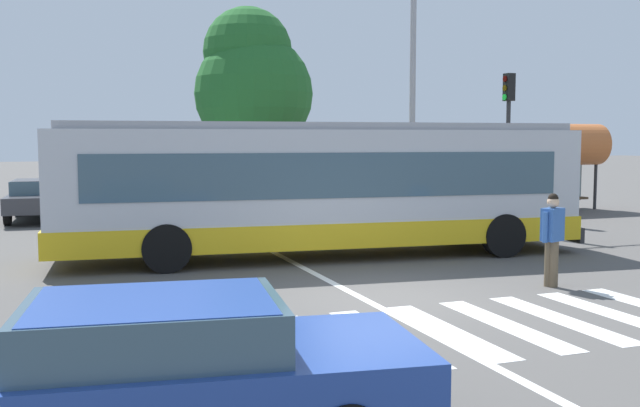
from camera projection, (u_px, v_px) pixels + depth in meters
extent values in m
plane|color=#514F4C|center=(383.00, 298.00, 12.30)|extent=(160.00, 160.00, 0.00)
cylinder|color=black|center=(458.00, 224.00, 18.77)|extent=(1.02, 0.39, 1.00)
cylinder|color=black|center=(503.00, 235.00, 16.51)|extent=(1.02, 0.39, 1.00)
cylinder|color=black|center=(161.00, 233.00, 16.84)|extent=(1.02, 0.39, 1.00)
cylinder|color=black|center=(167.00, 248.00, 14.58)|extent=(1.02, 0.39, 1.00)
cube|color=silver|center=(321.00, 186.00, 16.51)|extent=(12.00, 3.64, 2.55)
cube|color=gold|center=(321.00, 229.00, 16.60)|extent=(12.12, 3.68, 0.55)
cube|color=#3D5666|center=(321.00, 173.00, 16.48)|extent=(10.59, 3.56, 0.96)
cube|color=#3D5666|center=(549.00, 174.00, 18.00)|extent=(0.25, 2.24, 1.63)
cube|color=black|center=(550.00, 138.00, 17.92)|extent=(0.24, 1.94, 0.28)
cube|color=#99999E|center=(321.00, 127.00, 16.39)|extent=(11.51, 3.40, 0.16)
cube|color=#28282B|center=(552.00, 229.00, 18.16)|extent=(0.36, 2.55, 0.36)
cylinder|color=brown|center=(549.00, 263.00, 13.24)|extent=(0.16, 0.16, 0.85)
cylinder|color=brown|center=(554.00, 264.00, 13.16)|extent=(0.16, 0.16, 0.85)
cube|color=#2D569E|center=(552.00, 225.00, 13.13)|extent=(0.47, 0.38, 0.60)
cylinder|color=#2D569E|center=(545.00, 227.00, 12.98)|extent=(0.10, 0.10, 0.55)
cylinder|color=#2D569E|center=(560.00, 225.00, 13.29)|extent=(0.10, 0.10, 0.55)
sphere|color=tan|center=(553.00, 202.00, 13.10)|extent=(0.22, 0.22, 0.22)
sphere|color=black|center=(553.00, 198.00, 13.09)|extent=(0.19, 0.19, 0.19)
cylinder|color=black|center=(305.00, 373.00, 7.38)|extent=(0.66, 0.28, 0.64)
cylinder|color=black|center=(13.00, 394.00, 6.77)|extent=(0.66, 0.28, 0.64)
cube|color=#234293|center=(166.00, 379.00, 6.23)|extent=(4.70, 2.40, 0.52)
cube|color=#3D5666|center=(154.00, 326.00, 6.17)|extent=(2.35, 1.87, 0.44)
cube|color=#234293|center=(153.00, 304.00, 6.15)|extent=(2.16, 1.78, 0.09)
cylinder|color=black|center=(18.00, 207.00, 25.15)|extent=(0.24, 0.65, 0.64)
cylinder|color=black|center=(69.00, 206.00, 25.62)|extent=(0.24, 0.65, 0.64)
cylinder|color=black|center=(7.00, 215.00, 22.49)|extent=(0.24, 0.65, 0.64)
cylinder|color=black|center=(64.00, 214.00, 22.96)|extent=(0.24, 0.65, 0.64)
cube|color=#38383D|center=(40.00, 201.00, 24.02)|extent=(2.11, 4.61, 0.52)
cube|color=#3D5666|center=(39.00, 187.00, 23.90)|extent=(1.74, 2.26, 0.44)
cube|color=#38383D|center=(39.00, 181.00, 23.88)|extent=(1.66, 2.08, 0.09)
cylinder|color=black|center=(99.00, 205.00, 25.99)|extent=(0.23, 0.65, 0.64)
cylinder|color=black|center=(147.00, 204.00, 26.50)|extent=(0.23, 0.65, 0.64)
cylinder|color=black|center=(101.00, 212.00, 23.34)|extent=(0.23, 0.65, 0.64)
cylinder|color=black|center=(154.00, 211.00, 23.86)|extent=(0.23, 0.65, 0.64)
cube|color=#196B70|center=(125.00, 199.00, 24.89)|extent=(2.00, 4.57, 0.52)
cube|color=#3D5666|center=(125.00, 185.00, 24.76)|extent=(1.69, 2.22, 0.44)
cube|color=#196B70|center=(125.00, 179.00, 24.75)|extent=(1.61, 2.04, 0.09)
cylinder|color=black|center=(178.00, 203.00, 26.74)|extent=(0.25, 0.65, 0.64)
cylinder|color=black|center=(223.00, 202.00, 27.19)|extent=(0.25, 0.65, 0.64)
cylinder|color=black|center=(184.00, 210.00, 24.07)|extent=(0.25, 0.65, 0.64)
cylinder|color=black|center=(234.00, 209.00, 24.51)|extent=(0.25, 0.65, 0.64)
cube|color=white|center=(204.00, 197.00, 25.60)|extent=(2.18, 4.63, 0.52)
cube|color=#3D5666|center=(204.00, 184.00, 25.47)|extent=(1.77, 2.28, 0.44)
cube|color=white|center=(204.00, 178.00, 25.45)|extent=(1.68, 2.10, 0.09)
cylinder|color=black|center=(245.00, 201.00, 27.84)|extent=(0.24, 0.65, 0.64)
cylinder|color=black|center=(287.00, 199.00, 28.32)|extent=(0.24, 0.65, 0.64)
cylinder|color=black|center=(260.00, 207.00, 25.18)|extent=(0.24, 0.65, 0.64)
cylinder|color=black|center=(306.00, 206.00, 25.66)|extent=(0.24, 0.65, 0.64)
cube|color=#C6B793|center=(274.00, 194.00, 26.72)|extent=(2.08, 4.60, 0.52)
cube|color=#3D5666|center=(275.00, 182.00, 26.59)|extent=(1.72, 2.25, 0.44)
cube|color=#C6B793|center=(275.00, 177.00, 26.57)|extent=(1.64, 2.07, 0.09)
cylinder|color=black|center=(309.00, 198.00, 28.89)|extent=(0.24, 0.65, 0.64)
cylinder|color=black|center=(349.00, 197.00, 29.36)|extent=(0.24, 0.65, 0.64)
cylinder|color=black|center=(330.00, 204.00, 26.22)|extent=(0.24, 0.65, 0.64)
cylinder|color=black|center=(373.00, 203.00, 26.69)|extent=(0.24, 0.65, 0.64)
cube|color=#AD1E1E|center=(340.00, 192.00, 27.76)|extent=(2.12, 4.61, 0.52)
cube|color=#3D5666|center=(341.00, 180.00, 27.63)|extent=(1.75, 2.26, 0.44)
cube|color=#AD1E1E|center=(341.00, 175.00, 27.62)|extent=(1.66, 2.08, 0.09)
cylinder|color=black|center=(376.00, 197.00, 29.41)|extent=(0.22, 0.65, 0.64)
cylinder|color=black|center=(413.00, 196.00, 29.93)|extent=(0.22, 0.65, 0.64)
cylinder|color=black|center=(405.00, 203.00, 26.77)|extent=(0.22, 0.65, 0.64)
cylinder|color=black|center=(446.00, 202.00, 27.30)|extent=(0.22, 0.65, 0.64)
cube|color=#B7BABF|center=(410.00, 191.00, 28.32)|extent=(1.96, 4.55, 0.52)
cube|color=#3D5666|center=(411.00, 179.00, 28.19)|extent=(1.67, 2.21, 0.44)
cube|color=#B7BABF|center=(411.00, 174.00, 28.18)|extent=(1.59, 2.03, 0.09)
cylinder|color=#28282B|center=(507.00, 161.00, 23.96)|extent=(0.14, 0.14, 3.94)
cube|color=black|center=(509.00, 87.00, 23.74)|extent=(0.28, 0.32, 0.90)
cylinder|color=#410907|center=(505.00, 79.00, 23.66)|extent=(0.04, 0.20, 0.20)
cylinder|color=#463707|center=(505.00, 88.00, 23.68)|extent=(0.04, 0.20, 0.20)
cylinder|color=green|center=(504.00, 97.00, 23.71)|extent=(0.04, 0.20, 0.20)
cylinder|color=#28282B|center=(493.00, 182.00, 26.06)|extent=(0.12, 0.12, 2.30)
cylinder|color=#28282B|center=(595.00, 179.00, 27.63)|extent=(0.12, 0.12, 2.30)
cube|color=slate|center=(534.00, 176.00, 27.49)|extent=(4.39, 0.04, 1.93)
cylinder|color=#BC602D|center=(547.00, 145.00, 26.73)|extent=(4.67, 1.54, 1.54)
cube|color=#4C3823|center=(545.00, 199.00, 26.91)|extent=(3.66, 0.36, 0.08)
cylinder|color=#939399|center=(413.00, 66.00, 23.72)|extent=(0.20, 0.20, 10.17)
cylinder|color=brown|center=(254.00, 169.00, 30.47)|extent=(0.36, 0.36, 2.84)
sphere|color=#236028|center=(254.00, 94.00, 30.18)|extent=(4.96, 4.96, 4.96)
sphere|color=#236028|center=(248.00, 52.00, 30.11)|extent=(3.72, 3.72, 3.72)
cube|color=silver|center=(247.00, 351.00, 9.21)|extent=(0.45, 3.08, 0.01)
cube|color=silver|center=(318.00, 344.00, 9.54)|extent=(0.45, 3.08, 0.01)
cube|color=silver|center=(384.00, 337.00, 9.88)|extent=(0.45, 3.08, 0.01)
cube|color=silver|center=(447.00, 330.00, 10.21)|extent=(0.45, 3.08, 0.01)
cube|color=silver|center=(505.00, 324.00, 10.54)|extent=(0.45, 3.08, 0.01)
cube|color=silver|center=(559.00, 319.00, 10.88)|extent=(0.45, 3.08, 0.01)
cube|color=silver|center=(611.00, 313.00, 11.21)|extent=(0.45, 3.08, 0.01)
cube|color=silver|center=(323.00, 278.00, 14.05)|extent=(0.16, 24.00, 0.01)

